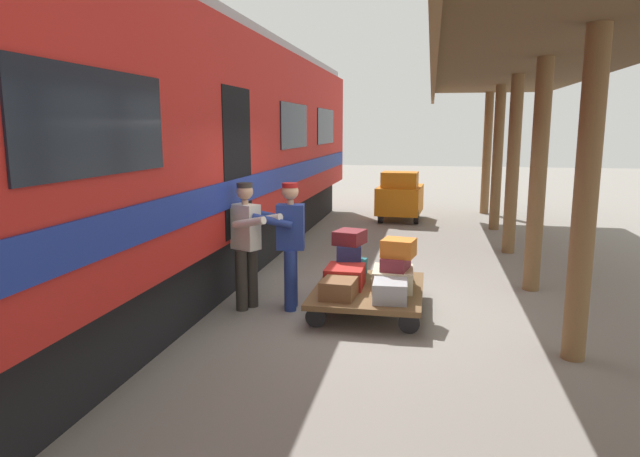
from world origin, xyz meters
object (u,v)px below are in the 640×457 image
luggage_cart (369,291)px  suitcase_cream_canvas (393,279)px  suitcase_teal_softside (350,269)px  baggage_tug (400,197)px  suitcase_navy_fabric (349,253)px  porter_by_door (247,241)px  suitcase_slate_roller (395,271)px  suitcase_maroon_trunk (350,237)px  porter_in_overalls (289,241)px  train_car (137,153)px  suitcase_brown_leather (339,288)px  suitcase_orange_carryall (399,248)px  suitcase_red_plastic (345,276)px  suitcase_gray_aluminum (390,290)px  suitcase_burgundy_valise (396,263)px

luggage_cart → suitcase_cream_canvas: size_ratio=2.97×
suitcase_teal_softside → baggage_tug: size_ratio=0.30×
suitcase_navy_fabric → porter_by_door: 1.46m
suitcase_slate_roller → suitcase_maroon_trunk: 0.79m
suitcase_maroon_trunk → porter_in_overalls: porter_in_overalls is taller
train_car → luggage_cart: 3.78m
suitcase_brown_leather → suitcase_orange_carryall: suitcase_orange_carryall is taller
suitcase_cream_canvas → porter_by_door: size_ratio=0.37×
suitcase_maroon_trunk → suitcase_red_plastic: bearing=91.5°
luggage_cart → suitcase_red_plastic: bearing=0.0°
suitcase_slate_roller → baggage_tug: (0.33, -7.18, 0.19)m
suitcase_navy_fabric → suitcase_orange_carryall: bearing=144.7°
suitcase_gray_aluminum → suitcase_brown_leather: (0.64, 0.00, -0.01)m
suitcase_cream_canvas → suitcase_gray_aluminum: bearing=90.0°
suitcase_teal_softside → suitcase_gray_aluminum: bearing=121.8°
suitcase_slate_roller → suitcase_orange_carryall: 0.71m
luggage_cart → porter_by_door: (1.61, 0.21, 0.65)m
suitcase_slate_roller → suitcase_orange_carryall: (-0.07, 0.55, 0.44)m
suitcase_gray_aluminum → suitcase_orange_carryall: (-0.07, -0.48, 0.43)m
train_car → baggage_tug: 8.36m
suitcase_red_plastic → suitcase_burgundy_valise: (-0.67, 0.01, 0.22)m
suitcase_teal_softside → suitcase_slate_roller: bearing=180.0°
train_car → suitcase_orange_carryall: (-3.71, 0.19, -1.18)m
suitcase_teal_softside → baggage_tug: 7.19m
luggage_cart → suitcase_burgundy_valise: (-0.35, 0.01, 0.40)m
suitcase_red_plastic → suitcase_burgundy_valise: size_ratio=1.17×
train_car → suitcase_red_plastic: bearing=177.0°
suitcase_burgundy_valise → porter_by_door: 1.98m
suitcase_slate_roller → suitcase_cream_canvas: bearing=90.0°
train_car → suitcase_brown_leather: size_ratio=38.98×
luggage_cart → suitcase_teal_softside: suitcase_teal_softside is taller
suitcase_brown_leather → porter_in_overalls: bearing=-29.8°
luggage_cart → suitcase_navy_fabric: size_ratio=3.96×
suitcase_brown_leather → suitcase_navy_fabric: size_ratio=1.02×
suitcase_cream_canvas → luggage_cart: bearing=-0.0°
suitcase_teal_softside → baggage_tug: baggage_tug is taller
suitcase_cream_canvas → suitcase_orange_carryall: suitcase_orange_carryall is taller
train_car → suitcase_brown_leather: 3.48m
suitcase_brown_leather → suitcase_burgundy_valise: suitcase_burgundy_valise is taller
luggage_cart → porter_in_overalls: 1.24m
luggage_cart → suitcase_cream_canvas: 0.37m
luggage_cart → porter_in_overalls: porter_in_overalls is taller
suitcase_slate_roller → luggage_cart: bearing=58.2°
suitcase_maroon_trunk → suitcase_gray_aluminum: bearing=122.5°
train_car → porter_in_overalls: (-2.27, 0.25, -1.14)m
porter_in_overalls → suitcase_burgundy_valise: bearing=-177.0°
suitcase_teal_softside → porter_in_overalls: porter_in_overalls is taller
baggage_tug → suitcase_teal_softside: bearing=87.6°
suitcase_slate_roller → suitcase_orange_carryall: size_ratio=1.30×
suitcase_orange_carryall → suitcase_navy_fabric: bearing=-35.3°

